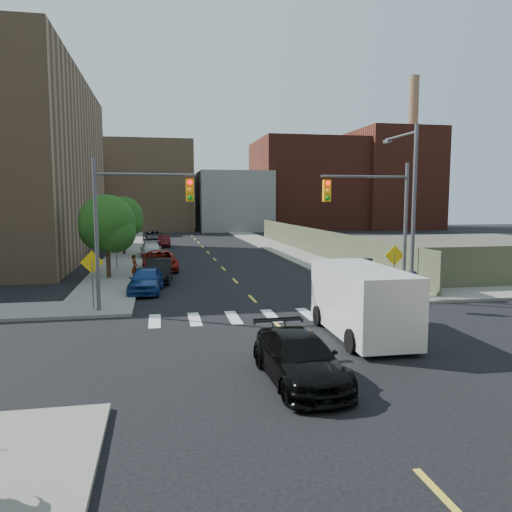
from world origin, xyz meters
name	(u,v)px	position (x,y,z in m)	size (l,w,h in m)	color
ground	(293,341)	(0.00, 0.00, 0.00)	(160.00, 160.00, 0.00)	black
sidewalk_nw	(133,245)	(-7.75, 41.50, 0.07)	(3.50, 73.00, 0.15)	gray
sidewalk_ne	(264,243)	(7.75, 41.50, 0.07)	(3.50, 73.00, 0.15)	gray
fence_north	(313,242)	(9.60, 28.00, 1.25)	(0.12, 44.00, 2.50)	#5B5D41
gravel_lot	(473,249)	(28.00, 30.00, 0.03)	(36.00, 42.00, 0.06)	#595447
bg_bldg_west	(51,195)	(-22.00, 70.00, 6.00)	(14.00, 18.00, 12.00)	#592319
bg_bldg_midwest	(151,187)	(-6.00, 72.00, 7.50)	(14.00, 16.00, 15.00)	#8C6B4C
bg_bldg_center	(232,201)	(8.00, 70.00, 5.00)	(12.00, 16.00, 10.00)	gray
bg_bldg_east	(306,185)	(22.00, 72.00, 8.00)	(18.00, 18.00, 16.00)	#592319
bg_bldg_fareast	(391,180)	(38.00, 70.00, 9.00)	(14.00, 16.00, 18.00)	#592319
smokestack	(412,153)	(42.00, 70.00, 14.00)	(1.80, 1.80, 28.00)	#8C6B4C
signal_nw	(131,214)	(-5.98, 6.00, 4.53)	(4.59, 0.30, 7.00)	#59595E
signal_ne	(378,213)	(5.98, 6.00, 4.53)	(4.59, 0.30, 7.00)	#59595E
streetlight_ne	(410,199)	(8.20, 6.90, 5.22)	(0.25, 3.70, 9.00)	#59595E
warn_sign_nw	(92,269)	(-7.80, 6.50, 1.99)	(1.06, 0.06, 2.83)	#59595E
warn_sign_ne	(394,261)	(7.20, 6.50, 1.99)	(1.06, 0.06, 2.83)	#59595E
warn_sign_midwest	(116,244)	(-7.80, 20.00, 1.99)	(1.06, 0.06, 2.83)	#59595E
tree_west_near	(107,226)	(-8.00, 16.05, 3.48)	(3.66, 3.64, 5.52)	#332114
tree_west_far	(123,218)	(-8.00, 31.05, 3.48)	(3.66, 3.64, 5.52)	#332114
parked_car_blue	(146,280)	(-5.50, 10.85, 0.73)	(1.72, 4.26, 1.45)	navy
parked_car_black	(159,271)	(-4.80, 14.52, 0.73)	(1.54, 4.41, 1.45)	black
parked_car_red	(160,261)	(-4.73, 19.76, 0.74)	(2.46, 5.34, 1.49)	#9E1A0F
parked_car_silver	(151,249)	(-5.50, 29.06, 0.69)	(1.93, 4.74, 1.38)	#ADAFB5
parked_car_white	(151,250)	(-5.50, 28.09, 0.72)	(1.70, 4.23, 1.44)	silver
parked_car_maroon	(164,241)	(-4.20, 39.10, 0.64)	(1.35, 3.88, 1.28)	#420D11
parked_car_grey	(153,236)	(-5.50, 46.02, 0.72)	(2.40, 5.20, 1.45)	black
black_sedan	(299,358)	(-0.91, -4.06, 0.68)	(1.92, 4.71, 1.37)	black
cargo_van	(360,299)	(2.71, 0.26, 1.40)	(2.53, 5.86, 2.66)	white
mailbox	(412,283)	(8.28, 6.61, 0.78)	(0.65, 0.58, 1.31)	navy
payphone	(366,275)	(6.30, 8.01, 1.07)	(0.55, 0.45, 1.85)	black
pedestrian_west	(135,267)	(-6.30, 14.91, 0.93)	(0.57, 0.37, 1.56)	gray
pedestrian_east	(352,272)	(6.30, 9.94, 0.95)	(0.78, 0.61, 1.61)	gray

